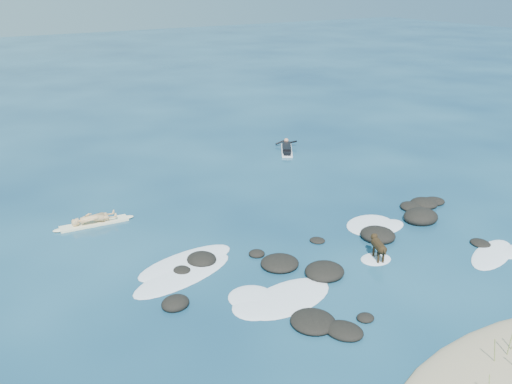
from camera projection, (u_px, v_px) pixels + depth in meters
ground at (327, 248)px, 20.04m from camera, size 160.00×160.00×0.00m
reef_rocks at (353, 247)px, 19.88m from camera, size 13.62×6.97×0.60m
breaking_foam at (304, 264)px, 18.92m from camera, size 14.11×7.16×0.12m
standing_surfer_rig at (93, 208)px, 21.65m from camera, size 3.09×0.71×1.76m
paddling_surfer_rig at (287, 148)px, 30.81m from camera, size 1.94×2.52×0.47m
dog at (378, 245)px, 19.03m from camera, size 0.63×1.22×0.81m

